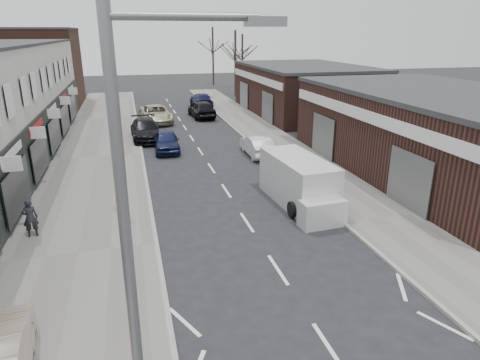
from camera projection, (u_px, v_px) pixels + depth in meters
pavement_left at (97, 157)px, 27.73m from camera, size 5.50×64.00×0.12m
pavement_right at (279, 145)px, 30.71m from camera, size 3.50×64.00×0.12m
brick_block_far at (39, 69)px, 45.86m from camera, size 8.00×10.00×8.00m
right_unit_near at (440, 134)px, 24.29m from camera, size 10.00×18.00×4.50m
right_unit_far at (304, 90)px, 42.57m from camera, size 10.00×16.00×4.50m
tree_far_a at (236, 95)px, 55.27m from camera, size 3.60×3.60×8.00m
tree_far_b at (242, 89)px, 61.36m from camera, size 3.60×3.60×7.50m
tree_far_c at (214, 85)px, 66.13m from camera, size 3.60×3.60×8.50m
street_lamp at (142, 271)px, 5.92m from camera, size 2.23×0.22×8.00m
warning_sign at (119, 169)px, 18.26m from camera, size 0.12×0.80×2.70m
white_van at (299, 183)px, 20.10m from camera, size 2.35×5.79×2.20m
pedestrian at (30, 218)px, 16.64m from camera, size 0.63×0.47×1.56m
parked_car_left_a at (167, 141)px, 29.22m from camera, size 1.81×4.15×1.39m
parked_car_left_b at (146, 130)px, 32.33m from camera, size 2.31×5.30×1.52m
parked_car_left_c at (156, 114)px, 38.49m from camera, size 2.95×5.66×1.52m
parked_car_right_a at (257, 146)px, 28.19m from camera, size 1.44×4.03×1.32m
parked_car_right_b at (202, 109)px, 40.71m from camera, size 2.25×4.95×1.65m
parked_car_right_c at (201, 100)px, 46.15m from camera, size 2.40×5.37×1.53m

